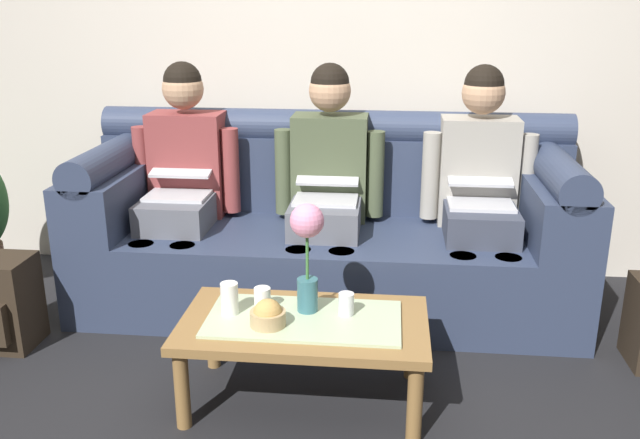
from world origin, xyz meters
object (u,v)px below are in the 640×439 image
at_px(coffee_table, 304,330).
at_px(cup_near_left, 262,298).
at_px(person_left, 183,175).
at_px(person_middle, 328,179).
at_px(cup_far_center, 229,298).
at_px(flower_vase, 307,243).
at_px(cup_near_right, 346,304).
at_px(couch, 328,233).
at_px(person_right, 479,183).
at_px(snack_bowl, 268,315).

distance_m(coffee_table, cup_near_left, 0.21).
xyz_separation_m(person_left, person_middle, (0.75, 0.00, -0.00)).
height_order(person_middle, cup_far_center, person_middle).
distance_m(flower_vase, cup_near_right, 0.28).
xyz_separation_m(couch, flower_vase, (0.01, -0.90, 0.27)).
bearing_deg(couch, cup_near_right, -80.24).
height_order(cup_near_left, cup_far_center, cup_far_center).
height_order(person_middle, flower_vase, person_middle).
xyz_separation_m(couch, cup_far_center, (-0.29, -0.96, 0.06)).
bearing_deg(cup_near_right, person_middle, 99.81).
xyz_separation_m(person_middle, coffee_table, (0.00, -0.96, -0.35)).
bearing_deg(flower_vase, person_middle, 90.42).
xyz_separation_m(person_right, snack_bowl, (-0.87, -1.04, -0.26)).
height_order(person_left, cup_far_center, person_left).
bearing_deg(coffee_table, cup_far_center, 178.66).
height_order(person_left, flower_vase, person_left).
height_order(couch, coffee_table, couch).
xyz_separation_m(flower_vase, cup_near_right, (0.15, -0.02, -0.24)).
distance_m(person_left, cup_near_left, 1.10).
height_order(coffee_table, cup_near_left, cup_near_left).
height_order(snack_bowl, cup_near_right, snack_bowl).
bearing_deg(cup_near_left, cup_near_right, -2.77).
xyz_separation_m(couch, person_right, (0.75, -0.00, 0.29)).
bearing_deg(person_right, couch, 179.64).
bearing_deg(cup_far_center, coffee_table, -1.34).
distance_m(person_right, cup_near_right, 1.12).
height_order(person_left, person_right, same).
bearing_deg(flower_vase, couch, 90.42).
xyz_separation_m(couch, cup_near_left, (-0.17, -0.91, 0.04)).
bearing_deg(flower_vase, cup_near_right, -7.20).
bearing_deg(couch, flower_vase, -89.58).
bearing_deg(coffee_table, cup_near_left, 160.60).
distance_m(person_left, person_middle, 0.75).
relative_size(person_right, cup_near_left, 13.91).
distance_m(person_left, cup_near_right, 1.31).
bearing_deg(flower_vase, coffee_table, -95.94).
distance_m(person_left, cup_far_center, 1.09).
bearing_deg(couch, snack_bowl, -96.79).
relative_size(person_left, cup_near_right, 13.95).
relative_size(couch, flower_vase, 5.71).
bearing_deg(person_middle, person_left, -179.98).
distance_m(coffee_table, cup_near_right, 0.19).
relative_size(couch, snack_bowl, 18.50).
bearing_deg(cup_near_right, cup_near_left, 177.23).
relative_size(snack_bowl, cup_far_center, 1.07).
bearing_deg(snack_bowl, flower_vase, 47.17).
xyz_separation_m(person_right, cup_near_left, (-0.92, -0.90, -0.25)).
xyz_separation_m(couch, person_middle, (0.00, -0.00, 0.29)).
bearing_deg(coffee_table, flower_vase, 84.06).
distance_m(person_right, snack_bowl, 1.38).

